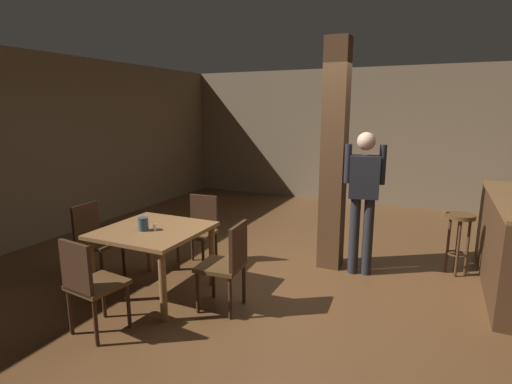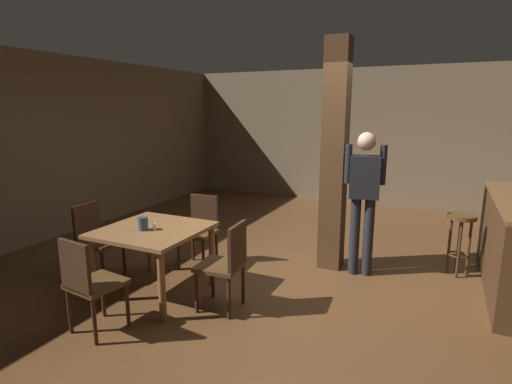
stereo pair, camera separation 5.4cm
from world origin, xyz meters
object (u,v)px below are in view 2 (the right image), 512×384
Objects in this scene: chair_north at (200,227)px; chair_south at (89,281)px; chair_west at (95,237)px; chair_east at (227,261)px; dining_table at (154,238)px; napkin_cup at (143,224)px; bar_stool_near at (461,231)px; standing_person at (364,194)px; salt_shaker at (154,227)px; bar_counter at (508,244)px.

chair_south is (0.01, -1.79, 0.00)m from chair_north.
chair_west is 1.78m from chair_east.
napkin_cup is at bearing -114.99° from dining_table.
bar_stool_near reaches higher than dining_table.
chair_east is 0.52× the size of standing_person.
salt_shaker is at bearing -140.58° from standing_person.
dining_table is at bearing -90.66° from chair_north.
chair_north is 11.96× the size of salt_shaker.
dining_table is 0.89m from chair_north.
dining_table is 1.37× the size of bar_stool_near.
chair_south reaches higher than salt_shaker.
chair_east is 1.85m from standing_person.
chair_south and chair_east have the same top height.
napkin_cup is at bearing -159.06° from salt_shaker.
standing_person is at bearing 54.68° from chair_east.
chair_north is 1.00× the size of chair_east.
napkin_cup is (-0.07, 0.80, 0.30)m from chair_south.
standing_person is (1.92, 1.47, 0.37)m from dining_table.
chair_south is 1.18× the size of bar_stool_near.
dining_table is at bearing -1.77° from chair_west.
bar_counter is at bearing 9.72° from standing_person.
dining_table is at bearing -179.19° from chair_east.
napkin_cup is 0.12m from salt_shaker.
chair_north is 1.00× the size of chair_west.
chair_east is 6.38× the size of napkin_cup.
chair_east is at bearing 6.74° from napkin_cup.
chair_west is at bearing -152.83° from standing_person.
salt_shaker is at bearing -175.29° from chair_east.
chair_west is at bearing 179.52° from chair_east.
chair_east is (0.87, 0.91, 0.00)m from chair_south.
chair_west is (-0.89, 0.03, -0.12)m from dining_table.
salt_shaker is (0.05, 0.84, 0.27)m from chair_south.
bar_counter is at bearing 33.86° from chair_east.
chair_east is 0.99m from napkin_cup.
standing_person is at bearing 37.42° from dining_table.
bar_stool_near is (3.88, 1.92, 0.05)m from chair_west.
chair_south reaches higher than bar_stool_near.
standing_person is (1.90, 2.37, 0.50)m from chair_south.
chair_east reaches higher than salt_shaker.
chair_west and chair_south have the same top height.
chair_north is at bearing -163.01° from standing_person.
bar_counter is at bearing 26.65° from dining_table.
dining_table is 0.90m from chair_east.
chair_south is 1.00× the size of chair_east.
standing_person is (2.81, 1.44, 0.50)m from chair_west.
chair_west is 1.30m from chair_south.
chair_north is 3.54m from bar_counter.
napkin_cup is at bearing -173.26° from chair_east.
bar_stool_near is (2.98, 1.06, 0.05)m from chair_north.
chair_north is at bearing 90.29° from chair_south.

